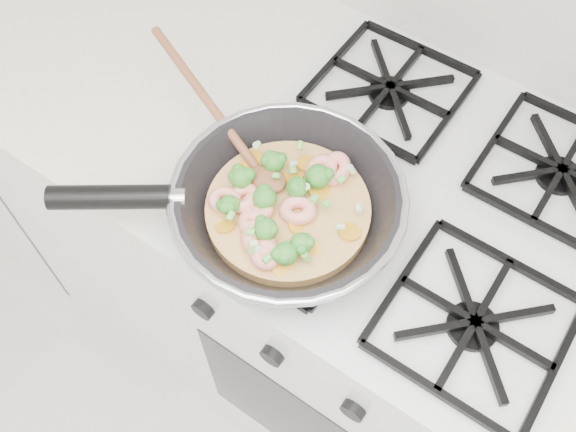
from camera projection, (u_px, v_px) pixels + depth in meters
The scene contains 3 objects.
stove at pixel (387, 313), 1.33m from camera, with size 0.60×0.60×0.92m.
counter_left at pixel (108, 145), 1.58m from camera, with size 1.00×0.60×0.90m.
skillet at pixel (283, 204), 0.88m from camera, with size 0.50×0.37×0.11m.
Camera 1 is at (0.13, 1.15, 1.70)m, focal length 39.43 mm.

